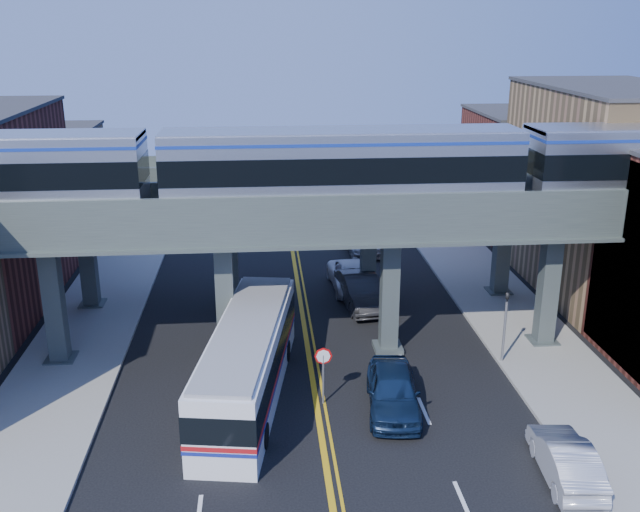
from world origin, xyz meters
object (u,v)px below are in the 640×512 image
(transit_train, at_px, (342,165))
(transit_bus, at_px, (248,362))
(stop_sign, at_px, (323,367))
(car_lane_b, at_px, (361,291))
(car_parked_curb, at_px, (566,459))
(traffic_signal, at_px, (505,320))
(car_lane_a, at_px, (393,390))
(car_lane_d, at_px, (361,239))
(car_lane_c, at_px, (353,277))

(transit_train, bearing_deg, transit_bus, -137.98)
(stop_sign, height_order, transit_bus, transit_bus)
(transit_bus, bearing_deg, car_lane_b, -23.63)
(car_parked_curb, bearing_deg, transit_train, -52.81)
(car_lane_b, bearing_deg, stop_sign, -112.81)
(traffic_signal, relative_size, car_lane_b, 0.73)
(car_lane_a, relative_size, car_lane_d, 0.93)
(stop_sign, relative_size, car_lane_b, 0.47)
(traffic_signal, distance_m, car_lane_c, 12.11)
(traffic_signal, xyz_separation_m, car_parked_curb, (-0.70, -8.99, -1.53))
(car_lane_c, distance_m, car_lane_d, 7.91)
(stop_sign, bearing_deg, car_lane_c, 77.29)
(stop_sign, bearing_deg, car_lane_a, -14.84)
(transit_train, xyz_separation_m, transit_bus, (-4.49, -4.05, -7.75))
(car_lane_d, bearing_deg, transit_bus, -115.86)
(car_lane_c, bearing_deg, traffic_signal, -63.97)
(car_lane_d, relative_size, car_parked_curb, 1.22)
(transit_train, distance_m, car_parked_curb, 15.59)
(car_lane_a, distance_m, car_lane_d, 22.08)
(car_parked_curb, bearing_deg, traffic_signal, -89.43)
(stop_sign, relative_size, transit_bus, 0.21)
(transit_train, distance_m, car_lane_d, 18.67)
(stop_sign, distance_m, transit_bus, 3.34)
(transit_train, xyz_separation_m, car_lane_c, (1.75, 8.49, -8.62))
(stop_sign, distance_m, car_lane_d, 21.76)
(car_lane_c, bearing_deg, car_parked_curb, -78.31)
(transit_train, height_order, car_lane_c, transit_train)
(car_lane_c, bearing_deg, transit_train, -104.81)
(traffic_signal, height_order, car_lane_c, traffic_signal)
(car_lane_d, distance_m, car_parked_curb, 27.47)
(car_lane_b, bearing_deg, traffic_signal, -60.31)
(transit_train, relative_size, car_parked_curb, 10.85)
(stop_sign, bearing_deg, traffic_signal, 18.63)
(transit_train, distance_m, car_lane_b, 10.45)
(transit_train, height_order, car_parked_curb, transit_train)
(transit_train, bearing_deg, car_parked_curb, -57.83)
(transit_train, xyz_separation_m, stop_sign, (-1.29, -5.00, -7.64))
(car_parked_curb, bearing_deg, car_lane_c, -70.15)
(stop_sign, relative_size, traffic_signal, 0.64)
(traffic_signal, bearing_deg, car_parked_curb, -94.45)
(car_lane_b, xyz_separation_m, car_lane_c, (-0.08, 2.66, -0.15))
(car_lane_c, bearing_deg, transit_bus, -119.62)
(traffic_signal, xyz_separation_m, car_lane_a, (-6.01, -3.77, -1.40))
(car_lane_d, height_order, car_parked_curb, car_lane_d)
(car_lane_b, height_order, car_lane_c, car_lane_b)
(traffic_signal, bearing_deg, car_lane_a, -147.93)
(car_lane_a, bearing_deg, traffic_signal, 38.31)
(stop_sign, bearing_deg, transit_train, 75.54)
(transit_bus, bearing_deg, car_lane_d, -12.07)
(car_lane_a, xyz_separation_m, car_lane_b, (0.24, 11.60, 0.02))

